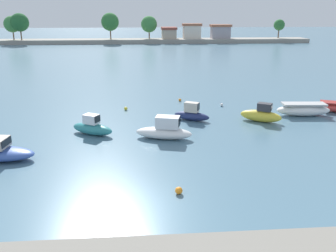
{
  "coord_description": "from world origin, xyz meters",
  "views": [
    {
      "loc": [
        0.62,
        -16.61,
        9.78
      ],
      "look_at": [
        2.82,
        11.68,
        0.57
      ],
      "focal_mm": 38.32,
      "sensor_mm": 36.0,
      "label": 1
    }
  ],
  "objects_px": {
    "moored_boat_2": "(92,127)",
    "moored_boat_3": "(165,131)",
    "moored_boat_5": "(261,115)",
    "mooring_buoy_2": "(180,100)",
    "moored_boat_4": "(192,114)",
    "mooring_buoy_3": "(126,109)",
    "mooring_buoy_0": "(222,105)",
    "mooring_buoy_1": "(179,191)",
    "moored_boat_6": "(303,110)"
  },
  "relations": [
    {
      "from": "moored_boat_5",
      "to": "moored_boat_6",
      "type": "xyz_separation_m",
      "value": [
        4.7,
        1.61,
        -0.06
      ]
    },
    {
      "from": "moored_boat_2",
      "to": "moored_boat_6",
      "type": "distance_m",
      "value": 20.08
    },
    {
      "from": "moored_boat_2",
      "to": "moored_boat_4",
      "type": "relative_size",
      "value": 1.12
    },
    {
      "from": "moored_boat_2",
      "to": "mooring_buoy_0",
      "type": "bearing_deg",
      "value": 61.84
    },
    {
      "from": "moored_boat_2",
      "to": "moored_boat_3",
      "type": "bearing_deg",
      "value": 15.04
    },
    {
      "from": "mooring_buoy_0",
      "to": "moored_boat_5",
      "type": "bearing_deg",
      "value": -67.27
    },
    {
      "from": "moored_boat_4",
      "to": "moored_boat_3",
      "type": "bearing_deg",
      "value": -93.04
    },
    {
      "from": "mooring_buoy_1",
      "to": "mooring_buoy_2",
      "type": "xyz_separation_m",
      "value": [
        2.39,
        21.17,
        -0.05
      ]
    },
    {
      "from": "mooring_buoy_2",
      "to": "moored_boat_6",
      "type": "bearing_deg",
      "value": -30.43
    },
    {
      "from": "mooring_buoy_1",
      "to": "mooring_buoy_2",
      "type": "bearing_deg",
      "value": 83.55
    },
    {
      "from": "mooring_buoy_2",
      "to": "mooring_buoy_3",
      "type": "height_order",
      "value": "mooring_buoy_3"
    },
    {
      "from": "moored_boat_2",
      "to": "moored_boat_4",
      "type": "distance_m",
      "value": 9.3
    },
    {
      "from": "moored_boat_4",
      "to": "mooring_buoy_0",
      "type": "distance_m",
      "value": 6.16
    },
    {
      "from": "moored_boat_2",
      "to": "moored_boat_3",
      "type": "height_order",
      "value": "moored_boat_3"
    },
    {
      "from": "moored_boat_2",
      "to": "mooring_buoy_1",
      "type": "xyz_separation_m",
      "value": [
        6.02,
        -10.57,
        -0.39
      ]
    },
    {
      "from": "moored_boat_2",
      "to": "moored_boat_5",
      "type": "distance_m",
      "value": 15.16
    },
    {
      "from": "moored_boat_2",
      "to": "moored_boat_4",
      "type": "bearing_deg",
      "value": 50.03
    },
    {
      "from": "moored_boat_2",
      "to": "mooring_buoy_0",
      "type": "height_order",
      "value": "moored_boat_2"
    },
    {
      "from": "mooring_buoy_3",
      "to": "moored_boat_4",
      "type": "bearing_deg",
      "value": -32.62
    },
    {
      "from": "mooring_buoy_0",
      "to": "mooring_buoy_3",
      "type": "bearing_deg",
      "value": -175.66
    },
    {
      "from": "moored_boat_4",
      "to": "mooring_buoy_0",
      "type": "bearing_deg",
      "value": 78.21
    },
    {
      "from": "mooring_buoy_2",
      "to": "mooring_buoy_3",
      "type": "bearing_deg",
      "value": -150.77
    },
    {
      "from": "moored_boat_5",
      "to": "moored_boat_4",
      "type": "bearing_deg",
      "value": -157.14
    },
    {
      "from": "moored_boat_4",
      "to": "moored_boat_6",
      "type": "height_order",
      "value": "moored_boat_4"
    },
    {
      "from": "moored_boat_6",
      "to": "mooring_buoy_2",
      "type": "bearing_deg",
      "value": 153.78
    },
    {
      "from": "moored_boat_5",
      "to": "mooring_buoy_1",
      "type": "xyz_separation_m",
      "value": [
        -8.96,
        -12.95,
        -0.44
      ]
    },
    {
      "from": "moored_boat_5",
      "to": "moored_boat_3",
      "type": "bearing_deg",
      "value": -125.82
    },
    {
      "from": "mooring_buoy_2",
      "to": "mooring_buoy_1",
      "type": "bearing_deg",
      "value": -96.45
    },
    {
      "from": "moored_boat_3",
      "to": "mooring_buoy_3",
      "type": "distance_m",
      "value": 9.41
    },
    {
      "from": "moored_boat_2",
      "to": "moored_boat_6",
      "type": "bearing_deg",
      "value": 40.71
    },
    {
      "from": "moored_boat_3",
      "to": "mooring_buoy_3",
      "type": "xyz_separation_m",
      "value": [
        -3.39,
        8.77,
        -0.5
      ]
    },
    {
      "from": "moored_boat_5",
      "to": "mooring_buoy_2",
      "type": "relative_size",
      "value": 11.85
    },
    {
      "from": "moored_boat_6",
      "to": "mooring_buoy_1",
      "type": "xyz_separation_m",
      "value": [
        -13.66,
        -14.55,
        -0.38
      ]
    },
    {
      "from": "moored_boat_5",
      "to": "mooring_buoy_0",
      "type": "distance_m",
      "value": 6.17
    },
    {
      "from": "mooring_buoy_1",
      "to": "moored_boat_2",
      "type": "bearing_deg",
      "value": 119.65
    },
    {
      "from": "moored_boat_3",
      "to": "moored_boat_4",
      "type": "xyz_separation_m",
      "value": [
        2.83,
        4.79,
        -0.07
      ]
    },
    {
      "from": "moored_boat_2",
      "to": "moored_boat_3",
      "type": "xyz_separation_m",
      "value": [
        5.86,
        -1.49,
        0.08
      ]
    },
    {
      "from": "moored_boat_3",
      "to": "mooring_buoy_1",
      "type": "bearing_deg",
      "value": -74.82
    },
    {
      "from": "moored_boat_6",
      "to": "mooring_buoy_0",
      "type": "bearing_deg",
      "value": 154.35
    },
    {
      "from": "mooring_buoy_0",
      "to": "mooring_buoy_1",
      "type": "relative_size",
      "value": 0.82
    },
    {
      "from": "moored_boat_4",
      "to": "moored_boat_6",
      "type": "bearing_deg",
      "value": 31.17
    },
    {
      "from": "moored_boat_4",
      "to": "mooring_buoy_1",
      "type": "relative_size",
      "value": 8.19
    },
    {
      "from": "moored_boat_4",
      "to": "mooring_buoy_3",
      "type": "bearing_deg",
      "value": 174.98
    },
    {
      "from": "moored_boat_4",
      "to": "mooring_buoy_1",
      "type": "bearing_deg",
      "value": -73.34
    },
    {
      "from": "moored_boat_2",
      "to": "mooring_buoy_1",
      "type": "bearing_deg",
      "value": -31.09
    },
    {
      "from": "moored_boat_5",
      "to": "mooring_buoy_0",
      "type": "relative_size",
      "value": 10.97
    },
    {
      "from": "moored_boat_2",
      "to": "moored_boat_6",
      "type": "height_order",
      "value": "moored_boat_2"
    },
    {
      "from": "moored_boat_4",
      "to": "mooring_buoy_2",
      "type": "bearing_deg",
      "value": 119.84
    },
    {
      "from": "moored_boat_2",
      "to": "mooring_buoy_1",
      "type": "height_order",
      "value": "moored_boat_2"
    },
    {
      "from": "moored_boat_2",
      "to": "mooring_buoy_2",
      "type": "distance_m",
      "value": 13.54
    }
  ]
}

